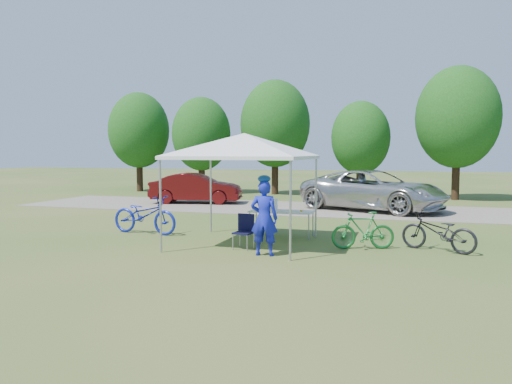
{
  "coord_description": "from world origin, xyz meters",
  "views": [
    {
      "loc": [
        3.82,
        -11.56,
        2.28
      ],
      "look_at": [
        -0.32,
        2.0,
        1.13
      ],
      "focal_mm": 35.0,
      "sensor_mm": 36.0,
      "label": 1
    }
  ],
  "objects_px": {
    "bike_dark": "(438,232)",
    "sedan": "(196,188)",
    "cooler": "(269,205)",
    "cyclist": "(264,218)",
    "folding_chair": "(245,228)",
    "minivan": "(374,190)",
    "folding_table": "(281,212)",
    "bike_blue": "(145,215)",
    "bike_green": "(363,230)"
  },
  "relations": [
    {
      "from": "cooler",
      "to": "bike_green",
      "type": "bearing_deg",
      "value": -23.59
    },
    {
      "from": "cyclist",
      "to": "minivan",
      "type": "relative_size",
      "value": 0.3
    },
    {
      "from": "folding_table",
      "to": "cooler",
      "type": "bearing_deg",
      "value": 180.0
    },
    {
      "from": "cyclist",
      "to": "bike_green",
      "type": "xyz_separation_m",
      "value": [
        2.01,
        1.37,
        -0.39
      ]
    },
    {
      "from": "sedan",
      "to": "cyclist",
      "type": "bearing_deg",
      "value": -159.77
    },
    {
      "from": "bike_dark",
      "to": "sedan",
      "type": "xyz_separation_m",
      "value": [
        -9.62,
        8.22,
        0.22
      ]
    },
    {
      "from": "cyclist",
      "to": "sedan",
      "type": "relative_size",
      "value": 0.42
    },
    {
      "from": "folding_chair",
      "to": "bike_green",
      "type": "relative_size",
      "value": 0.55
    },
    {
      "from": "folding_chair",
      "to": "bike_blue",
      "type": "relative_size",
      "value": 0.4
    },
    {
      "from": "folding_chair",
      "to": "cooler",
      "type": "bearing_deg",
      "value": 95.54
    },
    {
      "from": "cooler",
      "to": "minivan",
      "type": "height_order",
      "value": "minivan"
    },
    {
      "from": "bike_blue",
      "to": "sedan",
      "type": "height_order",
      "value": "sedan"
    },
    {
      "from": "folding_table",
      "to": "bike_green",
      "type": "height_order",
      "value": "bike_green"
    },
    {
      "from": "folding_chair",
      "to": "bike_dark",
      "type": "bearing_deg",
      "value": 20.07
    },
    {
      "from": "folding_chair",
      "to": "minivan",
      "type": "distance_m",
      "value": 9.01
    },
    {
      "from": "minivan",
      "to": "cyclist",
      "type": "bearing_deg",
      "value": -167.75
    },
    {
      "from": "cooler",
      "to": "bike_blue",
      "type": "relative_size",
      "value": 0.21
    },
    {
      "from": "bike_blue",
      "to": "bike_dark",
      "type": "relative_size",
      "value": 1.17
    },
    {
      "from": "cyclist",
      "to": "sedan",
      "type": "bearing_deg",
      "value": -63.48
    },
    {
      "from": "bike_blue",
      "to": "folding_chair",
      "type": "bearing_deg",
      "value": -103.04
    },
    {
      "from": "bike_dark",
      "to": "bike_blue",
      "type": "bearing_deg",
      "value": -67.85
    },
    {
      "from": "folding_table",
      "to": "minivan",
      "type": "height_order",
      "value": "minivan"
    },
    {
      "from": "cyclist",
      "to": "bike_blue",
      "type": "xyz_separation_m",
      "value": [
        -3.98,
        1.84,
        -0.29
      ]
    },
    {
      "from": "bike_dark",
      "to": "minivan",
      "type": "relative_size",
      "value": 0.31
    },
    {
      "from": "bike_dark",
      "to": "bike_green",
      "type": "bearing_deg",
      "value": -58.77
    },
    {
      "from": "folding_table",
      "to": "minivan",
      "type": "bearing_deg",
      "value": 73.82
    },
    {
      "from": "cooler",
      "to": "cyclist",
      "type": "xyz_separation_m",
      "value": [
        0.59,
        -2.51,
        -0.03
      ]
    },
    {
      "from": "folding_table",
      "to": "cooler",
      "type": "xyz_separation_m",
      "value": [
        -0.35,
        0.0,
        0.2
      ]
    },
    {
      "from": "cooler",
      "to": "folding_chair",
      "type": "bearing_deg",
      "value": -92.28
    },
    {
      "from": "folding_chair",
      "to": "bike_green",
      "type": "height_order",
      "value": "bike_green"
    },
    {
      "from": "bike_green",
      "to": "cooler",
      "type": "bearing_deg",
      "value": -131.61
    },
    {
      "from": "folding_table",
      "to": "bike_green",
      "type": "bearing_deg",
      "value": -26.79
    },
    {
      "from": "folding_chair",
      "to": "bike_blue",
      "type": "distance_m",
      "value": 3.53
    },
    {
      "from": "folding_chair",
      "to": "cyclist",
      "type": "bearing_deg",
      "value": -36.32
    },
    {
      "from": "cyclist",
      "to": "folding_chair",
      "type": "bearing_deg",
      "value": -48.85
    },
    {
      "from": "folding_table",
      "to": "bike_dark",
      "type": "height_order",
      "value": "bike_dark"
    },
    {
      "from": "bike_dark",
      "to": "sedan",
      "type": "height_order",
      "value": "sedan"
    },
    {
      "from": "cyclist",
      "to": "bike_dark",
      "type": "bearing_deg",
      "value": -161.44
    },
    {
      "from": "bike_blue",
      "to": "bike_dark",
      "type": "distance_m",
      "value": 7.67
    },
    {
      "from": "bike_dark",
      "to": "sedan",
      "type": "relative_size",
      "value": 0.44
    },
    {
      "from": "folding_chair",
      "to": "minivan",
      "type": "relative_size",
      "value": 0.15
    },
    {
      "from": "cyclist",
      "to": "bike_green",
      "type": "relative_size",
      "value": 1.12
    },
    {
      "from": "folding_chair",
      "to": "bike_green",
      "type": "distance_m",
      "value": 2.77
    },
    {
      "from": "cyclist",
      "to": "bike_dark",
      "type": "relative_size",
      "value": 0.95
    },
    {
      "from": "cyclist",
      "to": "minivan",
      "type": "xyz_separation_m",
      "value": [
        1.74,
        9.32,
        -0.03
      ]
    },
    {
      "from": "minivan",
      "to": "folding_table",
      "type": "bearing_deg",
      "value": -173.35
    },
    {
      "from": "bike_green",
      "to": "sedan",
      "type": "distance_m",
      "value": 11.59
    },
    {
      "from": "cooler",
      "to": "bike_blue",
      "type": "xyz_separation_m",
      "value": [
        -3.4,
        -0.67,
        -0.32
      ]
    },
    {
      "from": "folding_chair",
      "to": "minivan",
      "type": "bearing_deg",
      "value": 82.36
    },
    {
      "from": "sedan",
      "to": "folding_table",
      "type": "bearing_deg",
      "value": -152.95
    }
  ]
}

